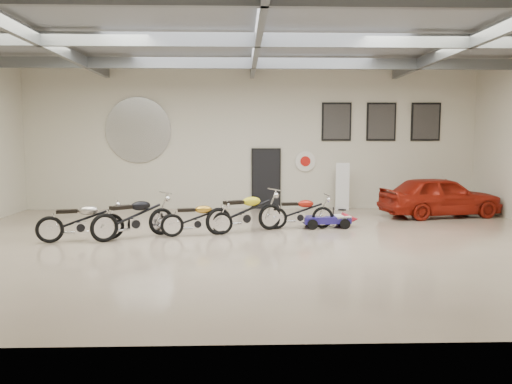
{
  "coord_description": "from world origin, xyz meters",
  "views": [
    {
      "loc": [
        -0.38,
        -11.79,
        2.47
      ],
      "look_at": [
        0.0,
        1.2,
        1.1
      ],
      "focal_mm": 35.0,
      "sensor_mm": 36.0,
      "label": 1
    }
  ],
  "objects_px": {
    "banner_stand": "(342,186)",
    "motorcycle_black": "(134,216)",
    "go_kart": "(331,217)",
    "motorcycle_red": "(300,211)",
    "vintage_car": "(440,196)",
    "motorcycle_yellow": "(245,211)",
    "motorcycle_silver": "(81,220)",
    "motorcycle_gold": "(197,218)"
  },
  "relations": [
    {
      "from": "motorcycle_gold",
      "to": "motorcycle_black",
      "type": "bearing_deg",
      "value": 177.73
    },
    {
      "from": "motorcycle_yellow",
      "to": "motorcycle_silver",
      "type": "bearing_deg",
      "value": 168.71
    },
    {
      "from": "motorcycle_black",
      "to": "motorcycle_red",
      "type": "bearing_deg",
      "value": -20.48
    },
    {
      "from": "banner_stand",
      "to": "motorcycle_red",
      "type": "distance_m",
      "value": 4.14
    },
    {
      "from": "banner_stand",
      "to": "motorcycle_silver",
      "type": "height_order",
      "value": "banner_stand"
    },
    {
      "from": "motorcycle_black",
      "to": "motorcycle_gold",
      "type": "bearing_deg",
      "value": -26.05
    },
    {
      "from": "motorcycle_red",
      "to": "banner_stand",
      "type": "bearing_deg",
      "value": 56.69
    },
    {
      "from": "banner_stand",
      "to": "go_kart",
      "type": "relative_size",
      "value": 1.06
    },
    {
      "from": "motorcycle_black",
      "to": "motorcycle_silver",
      "type": "bearing_deg",
      "value": 158.04
    },
    {
      "from": "banner_stand",
      "to": "go_kart",
      "type": "bearing_deg",
      "value": -94.51
    },
    {
      "from": "motorcycle_black",
      "to": "motorcycle_gold",
      "type": "height_order",
      "value": "motorcycle_black"
    },
    {
      "from": "banner_stand",
      "to": "motorcycle_black",
      "type": "xyz_separation_m",
      "value": [
        -6.24,
        -4.88,
        -0.3
      ]
    },
    {
      "from": "motorcycle_red",
      "to": "motorcycle_silver",
      "type": "bearing_deg",
      "value": -169.67
    },
    {
      "from": "banner_stand",
      "to": "go_kart",
      "type": "distance_m",
      "value": 3.65
    },
    {
      "from": "motorcycle_yellow",
      "to": "motorcycle_red",
      "type": "xyz_separation_m",
      "value": [
        1.52,
        0.49,
        -0.09
      ]
    },
    {
      "from": "go_kart",
      "to": "vintage_car",
      "type": "relative_size",
      "value": 0.42
    },
    {
      "from": "motorcycle_silver",
      "to": "motorcycle_yellow",
      "type": "height_order",
      "value": "motorcycle_yellow"
    },
    {
      "from": "vintage_car",
      "to": "motorcycle_silver",
      "type": "bearing_deg",
      "value": 99.13
    },
    {
      "from": "go_kart",
      "to": "vintage_car",
      "type": "distance_m",
      "value": 4.32
    },
    {
      "from": "motorcycle_gold",
      "to": "go_kart",
      "type": "relative_size",
      "value": 1.12
    },
    {
      "from": "motorcycle_black",
      "to": "vintage_car",
      "type": "height_order",
      "value": "vintage_car"
    },
    {
      "from": "motorcycle_silver",
      "to": "motorcycle_red",
      "type": "relative_size",
      "value": 1.07
    },
    {
      "from": "vintage_car",
      "to": "banner_stand",
      "type": "bearing_deg",
      "value": 50.93
    },
    {
      "from": "motorcycle_black",
      "to": "banner_stand",
      "type": "bearing_deg",
      "value": 1.51
    },
    {
      "from": "motorcycle_black",
      "to": "motorcycle_yellow",
      "type": "distance_m",
      "value": 2.89
    },
    {
      "from": "banner_stand",
      "to": "motorcycle_silver",
      "type": "relative_size",
      "value": 0.86
    },
    {
      "from": "motorcycle_yellow",
      "to": "go_kart",
      "type": "bearing_deg",
      "value": -10.79
    },
    {
      "from": "motorcycle_gold",
      "to": "vintage_car",
      "type": "height_order",
      "value": "vintage_car"
    },
    {
      "from": "motorcycle_silver",
      "to": "motorcycle_red",
      "type": "bearing_deg",
      "value": -0.73
    },
    {
      "from": "banner_stand",
      "to": "go_kart",
      "type": "height_order",
      "value": "banner_stand"
    },
    {
      "from": "motorcycle_gold",
      "to": "motorcycle_yellow",
      "type": "relative_size",
      "value": 0.83
    },
    {
      "from": "motorcycle_yellow",
      "to": "vintage_car",
      "type": "height_order",
      "value": "vintage_car"
    },
    {
      "from": "motorcycle_gold",
      "to": "motorcycle_yellow",
      "type": "height_order",
      "value": "motorcycle_yellow"
    },
    {
      "from": "go_kart",
      "to": "vintage_car",
      "type": "bearing_deg",
      "value": 21.55
    },
    {
      "from": "go_kart",
      "to": "banner_stand",
      "type": "bearing_deg",
      "value": 68.87
    },
    {
      "from": "vintage_car",
      "to": "motorcycle_yellow",
      "type": "bearing_deg",
      "value": 101.89
    },
    {
      "from": "go_kart",
      "to": "motorcycle_gold",
      "type": "bearing_deg",
      "value": -167.41
    },
    {
      "from": "banner_stand",
      "to": "motorcycle_red",
      "type": "height_order",
      "value": "banner_stand"
    },
    {
      "from": "motorcycle_gold",
      "to": "motorcycle_red",
      "type": "xyz_separation_m",
      "value": [
        2.75,
        0.95,
        0.01
      ]
    },
    {
      "from": "motorcycle_black",
      "to": "motorcycle_red",
      "type": "xyz_separation_m",
      "value": [
        4.31,
        1.24,
        -0.08
      ]
    },
    {
      "from": "motorcycle_gold",
      "to": "vintage_car",
      "type": "xyz_separation_m",
      "value": [
        7.52,
        3.04,
        0.18
      ]
    },
    {
      "from": "banner_stand",
      "to": "motorcycle_red",
      "type": "bearing_deg",
      "value": -105.98
    }
  ]
}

